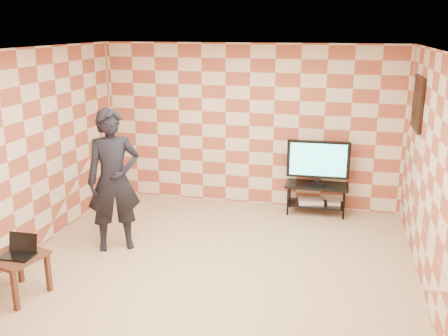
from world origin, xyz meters
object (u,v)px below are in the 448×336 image
Objects in this scene: side_table at (16,262)px; person at (114,180)px; tv_stand at (316,192)px; tv at (318,160)px.

person is (0.55, 1.45, 0.56)m from side_table.
tv_stand is at bearing 7.08° from person.
side_table is 1.65m from person.
tv_stand is 1.01× the size of tv.
tv_stand is 1.47× the size of side_table.
person reaches higher than tv.
tv is (-0.00, -0.00, 0.53)m from tv_stand.
tv_stand is 3.30m from person.
person reaches higher than side_table.
tv_stand is 0.53m from tv.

